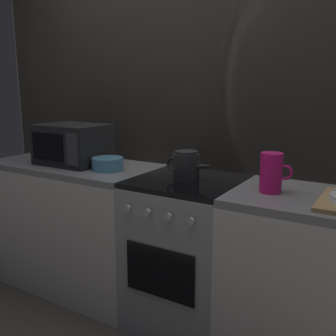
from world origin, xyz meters
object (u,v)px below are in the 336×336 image
stove_unit (187,252)px  microwave (73,144)px  mixing_bowl (108,164)px  pitcher (271,173)px  kettle (186,166)px

stove_unit → microwave: (-0.88, -0.01, 0.59)m
stove_unit → mixing_bowl: size_ratio=4.50×
pitcher → kettle: bearing=178.4°
microwave → pitcher: 1.37m
stove_unit → mixing_bowl: mixing_bowl is taller
pitcher → mixing_bowl: bearing=-179.0°
kettle → pitcher: (0.49, -0.01, 0.02)m
microwave → kettle: 0.88m
stove_unit → kettle: 0.53m
microwave → mixing_bowl: bearing=-6.6°
microwave → pitcher: size_ratio=2.30×
mixing_bowl → pitcher: size_ratio=1.00×
kettle → mixing_bowl: bearing=-176.6°
kettle → microwave: bearing=179.6°
microwave → pitcher: microwave is taller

